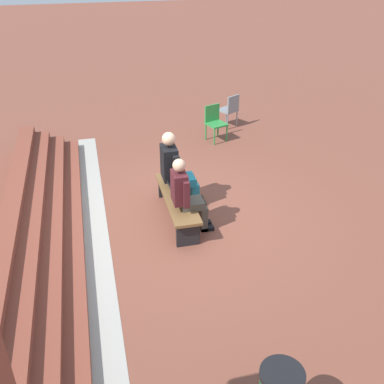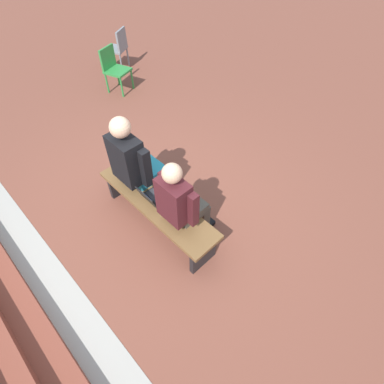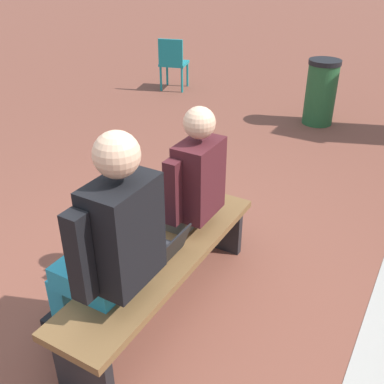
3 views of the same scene
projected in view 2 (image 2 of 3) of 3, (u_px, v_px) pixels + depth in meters
name	position (u px, v px, depth m)	size (l,w,h in m)	color
ground_plane	(154.00, 215.00, 4.03)	(60.00, 60.00, 0.00)	brown
concrete_strip	(61.00, 296.00, 3.28)	(7.93, 0.40, 0.01)	#A8A399
bench	(157.00, 206.00, 3.67)	(1.80, 0.44, 0.45)	brown
person_student	(182.00, 202.00, 3.25)	(0.53, 0.67, 1.32)	#4C473D
person_adult	(136.00, 163.00, 3.61)	(0.60, 0.76, 1.44)	teal
laptop	(153.00, 197.00, 3.58)	(0.32, 0.29, 0.21)	black
plastic_chair_near_bench_right	(114.00, 67.00, 5.86)	(0.53, 0.53, 0.84)	#2D893D
plastic_chair_far_right	(118.00, 47.00, 6.50)	(0.57, 0.57, 0.84)	gray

